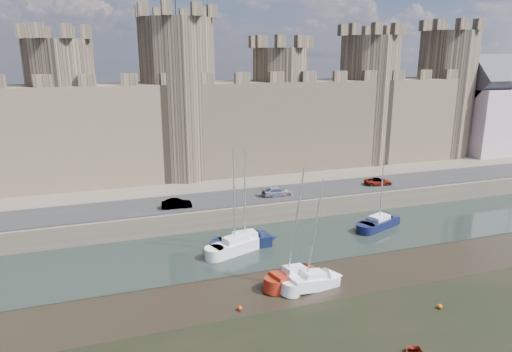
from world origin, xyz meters
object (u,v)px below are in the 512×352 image
Objects in this scene: sailboat_3 at (379,222)px; sailboat_5 at (313,280)px; sailboat_2 at (235,245)px; sailboat_1 at (245,241)px; car_2 at (277,192)px; car_1 at (177,204)px; car_3 at (378,182)px; sailboat_4 at (295,276)px.

sailboat_3 is 17.79m from sailboat_5.
sailboat_2 reaches higher than sailboat_5.
car_2 is at bearing 46.75° from sailboat_1.
sailboat_3 is at bearing -104.98° from car_1.
sailboat_1 is (-22.77, -9.32, -2.18)m from car_3.
car_3 is at bearing 17.58° from sailboat_1.
sailboat_2 is at bearing -152.73° from sailboat_1.
car_1 is at bearing 102.48° from car_3.
sailboat_2 reaches higher than sailboat_1.
car_2 is 0.42× the size of sailboat_3.
sailboat_3 is at bearing -15.77° from sailboat_2.
sailboat_4 reaches higher than car_1.
sailboat_1 reaches higher than car_2.
sailboat_1 reaches higher than sailboat_3.
sailboat_1 is (-7.27, -9.12, -2.23)m from car_2.
sailboat_2 is 1.10× the size of sailboat_5.
sailboat_1 reaches higher than sailboat_5.
car_3 is 0.35× the size of sailboat_4.
sailboat_5 is (-14.07, -10.88, -0.02)m from sailboat_3.
car_1 is 24.73m from sailboat_3.
sailboat_4 is 1.09× the size of sailboat_5.
sailboat_1 is 17.30m from sailboat_3.
sailboat_4 is (-5.38, -18.38, -2.29)m from car_2.
sailboat_1 reaches higher than car_3.
sailboat_1 reaches higher than car_1.
sailboat_2 is 18.77m from sailboat_3.
car_2 is at bearing 101.39° from car_3.
sailboat_2 is (-8.69, -10.01, -2.22)m from car_2.
sailboat_5 is (-19.55, -19.73, -2.30)m from car_3.
car_2 is 13.44m from sailboat_2.
sailboat_1 is 1.15× the size of sailboat_3.
car_1 is 0.32× the size of sailboat_2.
car_1 is 0.88× the size of car_2.
sailboat_5 is at bearing -150.05° from car_1.
sailboat_5 is at bearing -163.56° from sailboat_3.
sailboat_3 is 0.95× the size of sailboat_5.
sailboat_5 is (9.23, -18.81, -2.36)m from car_1.
sailboat_3 is (17.30, 0.48, -0.10)m from sailboat_1.
sailboat_2 is at bearing 162.89° from sailboat_3.
sailboat_2 is (-24.19, -10.21, -2.16)m from car_3.
car_3 is 28.04m from sailboat_4.
car_3 is 0.38× the size of sailboat_5.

